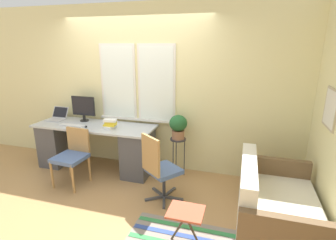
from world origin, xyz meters
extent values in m
plane|color=tan|center=(0.00, 0.00, 0.00)|extent=(14.00, 14.00, 0.00)
cube|color=beige|center=(0.00, 0.75, 1.35)|extent=(9.00, 0.06, 2.70)
cube|color=silver|center=(-0.33, 0.71, 1.45)|extent=(0.64, 0.02, 1.27)
cube|color=white|center=(-0.33, 0.70, 1.45)|extent=(0.57, 0.01, 1.20)
cube|color=silver|center=(0.35, 0.71, 1.45)|extent=(0.64, 0.02, 1.27)
cube|color=white|center=(0.35, 0.70, 1.45)|extent=(0.57, 0.01, 1.20)
cube|color=silver|center=(0.01, 0.71, 0.83)|extent=(1.37, 0.11, 0.04)
cube|color=beige|center=(2.71, 0.00, 1.35)|extent=(0.06, 9.00, 2.70)
cube|color=tan|center=(2.67, -0.05, 1.38)|extent=(0.02, 0.43, 0.45)
cube|color=silver|center=(2.66, -0.05, 1.38)|extent=(0.01, 0.38, 0.40)
cube|color=#B2B7BC|center=(-0.63, 0.33, 0.76)|extent=(2.04, 0.67, 0.03)
cube|color=#4C4C51|center=(-1.40, 0.33, 0.37)|extent=(0.40, 0.59, 0.74)
cube|color=#4C4C51|center=(0.15, 0.33, 0.37)|extent=(0.40, 0.59, 0.74)
cube|color=#B7B7BC|center=(-1.44, 0.39, 0.78)|extent=(0.30, 0.21, 0.02)
cube|color=#B7B7BC|center=(-1.44, 0.54, 0.88)|extent=(0.30, 0.11, 0.19)
cube|color=black|center=(-1.44, 0.53, 0.89)|extent=(0.27, 0.09, 0.16)
cylinder|color=black|center=(-0.92, 0.50, 0.78)|extent=(0.15, 0.15, 0.02)
cylinder|color=black|center=(-0.92, 0.50, 0.84)|extent=(0.05, 0.05, 0.10)
cube|color=black|center=(-0.92, 0.51, 1.04)|extent=(0.44, 0.02, 0.33)
cube|color=black|center=(-0.92, 0.49, 1.04)|extent=(0.41, 0.01, 0.31)
cube|color=silver|center=(-0.95, 0.19, 0.78)|extent=(0.42, 0.11, 0.02)
ellipsoid|color=black|center=(-0.68, 0.18, 0.79)|extent=(0.03, 0.06, 0.03)
cube|color=white|center=(-0.30, 0.25, 0.80)|extent=(0.18, 0.19, 0.04)
cube|color=yellow|center=(-0.29, 0.26, 0.83)|extent=(0.19, 0.15, 0.03)
cube|color=yellow|center=(-0.27, 0.26, 0.87)|extent=(0.19, 0.13, 0.04)
cube|color=white|center=(-0.28, 0.25, 0.91)|extent=(0.22, 0.14, 0.04)
cylinder|color=#B2844C|center=(-0.89, -0.45, 0.22)|extent=(0.04, 0.04, 0.43)
cylinder|color=#B2844C|center=(-0.51, -0.48, 0.22)|extent=(0.04, 0.04, 0.43)
cylinder|color=#B2844C|center=(-0.87, -0.07, 0.22)|extent=(0.04, 0.04, 0.43)
cylinder|color=#B2844C|center=(-0.49, -0.10, 0.22)|extent=(0.04, 0.04, 0.43)
cube|color=#4C6699|center=(-0.69, -0.27, 0.44)|extent=(0.47, 0.45, 0.06)
cube|color=#B2844C|center=(-0.68, -0.05, 0.65)|extent=(0.40, 0.06, 0.38)
cube|color=#47474C|center=(0.66, -0.14, 0.01)|extent=(0.24, 0.19, 0.03)
cube|color=#47474C|center=(0.65, -0.30, 0.01)|extent=(0.25, 0.19, 0.03)
cube|color=#47474C|center=(0.81, -0.35, 0.01)|extent=(0.12, 0.27, 0.03)
cube|color=#47474C|center=(0.90, -0.22, 0.01)|extent=(0.28, 0.04, 0.03)
cube|color=#47474C|center=(0.81, -0.09, 0.01)|extent=(0.12, 0.27, 0.03)
cylinder|color=#333338|center=(0.77, -0.22, 0.21)|extent=(0.04, 0.04, 0.36)
cube|color=#4C6699|center=(0.77, -0.22, 0.42)|extent=(0.56, 0.55, 0.06)
cube|color=#B2844C|center=(0.64, -0.39, 0.70)|extent=(0.32, 0.25, 0.50)
cube|color=white|center=(2.19, -0.53, 0.21)|extent=(0.85, 1.17, 0.42)
cube|color=white|center=(1.85, -0.53, 0.62)|extent=(0.16, 1.17, 0.41)
cube|color=brown|center=(2.19, 0.10, 0.32)|extent=(0.85, 0.09, 0.64)
cylinder|color=#333338|center=(0.78, 0.50, 0.62)|extent=(0.25, 0.25, 0.02)
cylinder|color=#333338|center=(0.88, 0.50, 0.30)|extent=(0.01, 0.01, 0.61)
cylinder|color=#333338|center=(0.72, 0.59, 0.30)|extent=(0.01, 0.01, 0.61)
cylinder|color=#333338|center=(0.72, 0.41, 0.30)|extent=(0.01, 0.01, 0.61)
cylinder|color=#9E6B4C|center=(0.78, 0.50, 0.69)|extent=(0.19, 0.19, 0.14)
ellipsoid|color=#235B2D|center=(0.78, 0.50, 0.88)|extent=(0.28, 0.28, 0.25)
cube|color=#334C99|center=(1.21, -0.89, 0.01)|extent=(1.20, 0.07, 0.00)
cube|color=#388E4C|center=(1.21, -0.74, 0.01)|extent=(1.20, 0.07, 0.00)
cube|color=#B24C33|center=(1.25, -0.97, 0.38)|extent=(0.38, 0.32, 0.02)
cylinder|color=#4C3D2D|center=(1.18, -0.97, 0.18)|extent=(0.20, 0.02, 0.38)
cylinder|color=#4C3D2D|center=(1.31, -0.97, 0.18)|extent=(0.20, 0.02, 0.38)
camera|label=1|loc=(1.74, -3.29, 2.07)|focal=28.00mm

